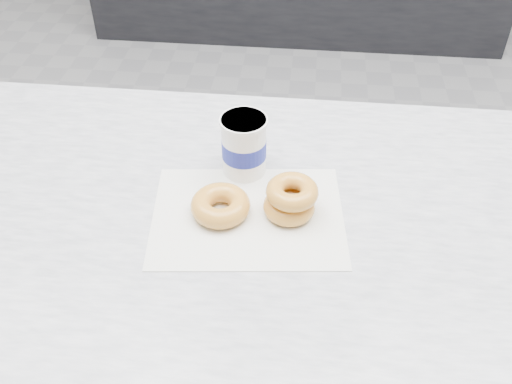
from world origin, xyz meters
TOP-DOWN VIEW (x-y plane):
  - ground at (0.00, 0.00)m, footprint 5.00×5.00m
  - counter at (0.00, -0.60)m, footprint 3.06×0.76m
  - wax_paper at (0.01, -0.62)m, footprint 0.37×0.29m
  - donut_single at (-0.04, -0.62)m, footprint 0.12×0.12m
  - donut_stack at (0.08, -0.60)m, footprint 0.13×0.13m
  - coffee_cup at (-0.01, -0.49)m, footprint 0.11×0.11m

SIDE VIEW (x-z plane):
  - ground at x=0.00m, z-range 0.00..0.00m
  - counter at x=0.00m, z-range 0.00..0.90m
  - wax_paper at x=0.01m, z-range 0.90..0.90m
  - donut_single at x=-0.04m, z-range 0.90..0.94m
  - donut_stack at x=0.08m, z-range 0.90..0.97m
  - coffee_cup at x=-0.01m, z-range 0.90..1.02m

